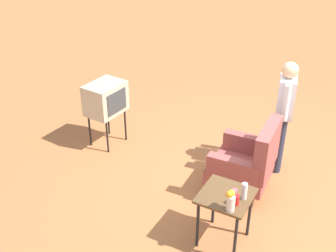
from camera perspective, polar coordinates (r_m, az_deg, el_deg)
ground_plane at (r=5.95m, az=10.87°, el=-8.43°), size 60.00×60.00×0.00m
armchair at (r=5.62m, az=10.79°, el=-4.65°), size 0.82×0.82×1.06m
side_table at (r=4.80m, az=7.75°, el=-10.11°), size 0.56×0.56×0.68m
tv_on_stand at (r=6.54m, az=-8.41°, el=3.64°), size 0.63×0.49×1.03m
person_standing at (r=6.01m, az=15.38°, el=2.04°), size 0.56×0.30×1.64m
bottle_short_clear at (r=4.64m, az=10.24°, el=-8.64°), size 0.06×0.06×0.20m
soda_can_red at (r=4.58m, az=9.17°, el=-9.79°), size 0.07×0.07×0.12m
flower_vase at (r=4.44m, az=8.51°, el=-9.71°), size 0.14×0.10×0.27m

